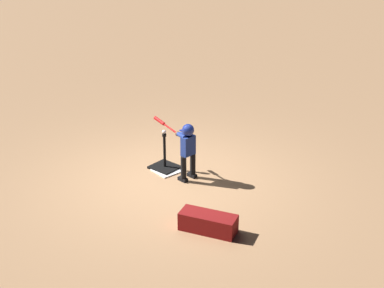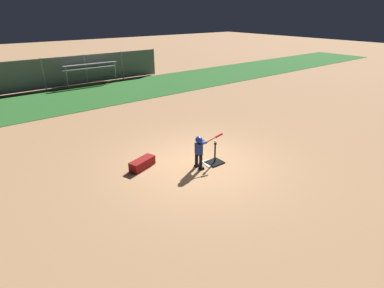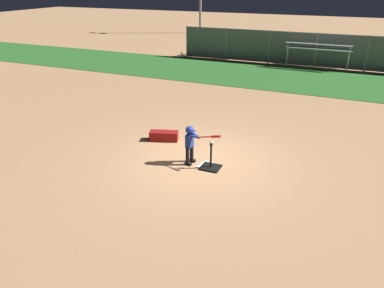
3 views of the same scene
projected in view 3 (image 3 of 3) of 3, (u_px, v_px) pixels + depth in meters
name	position (u px, v px, depth m)	size (l,w,h in m)	color
ground_plane	(201.00, 161.00, 9.91)	(90.00, 90.00, 0.00)	#AD7F56
grass_outfield_strip	(279.00, 77.00, 18.30)	(56.00, 5.27, 0.02)	#286026
backstop_fence	(292.00, 48.00, 20.49)	(12.74, 0.08, 1.82)	#9E9EA3
home_plate	(208.00, 166.00, 9.62)	(0.44, 0.44, 0.02)	white
batting_tee	(211.00, 165.00, 9.50)	(0.49, 0.44, 0.69)	black
batter_child	(191.00, 140.00, 9.52)	(0.97, 0.33, 1.04)	black
baseball	(211.00, 142.00, 9.24)	(0.07, 0.07, 0.07)	white
bleachers_far_left	(218.00, 48.00, 23.33)	(3.76, 2.27, 0.91)	#ADAFB7
bleachers_left_center	(320.00, 54.00, 20.49)	(3.41, 2.54, 1.35)	#ADAFB7
equipment_bag	(164.00, 136.00, 11.12)	(0.84, 0.32, 0.28)	maroon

